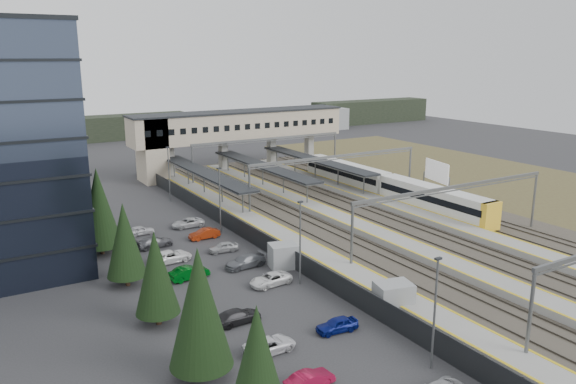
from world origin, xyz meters
TOP-DOWN VIEW (x-y plane):
  - ground at (0.00, 0.00)m, footprint 220.00×220.00m
  - conifer_row at (-22.00, -3.86)m, footprint 4.42×49.82m
  - car_park at (-13.55, -3.67)m, footprint 10.55×44.45m
  - lampposts at (-8.00, 1.25)m, footprint 0.50×53.25m
  - fence at (-6.50, 5.00)m, footprint 0.08×90.00m
  - relay_cabin_near at (-4.35, -16.89)m, footprint 3.44×2.84m
  - relay_cabin_far at (-7.19, -3.50)m, footprint 3.11×2.77m
  - rail_corridor at (9.34, 5.00)m, footprint 34.00×90.00m
  - canopies at (7.00, 27.00)m, footprint 23.10×30.00m
  - footbridge at (7.70, 42.00)m, footprint 40.40×6.40m
  - gantries at (12.00, 3.00)m, footprint 28.40×62.28m
  - train at (20.00, 12.25)m, footprint 2.80×38.92m
  - billboard at (28.00, 10.25)m, footprint 1.56×6.10m
  - scrub_east at (45.00, 5.00)m, footprint 34.00×120.00m
  - treeline_far at (23.81, 92.28)m, footprint 170.00×19.00m

SIDE VIEW (x-z plane):
  - ground at x=0.00m, z-range 0.00..0.00m
  - scrub_east at x=45.00m, z-range 0.00..0.06m
  - rail_corridor at x=9.34m, z-range -0.17..0.75m
  - car_park at x=-13.55m, z-range -0.06..1.24m
  - fence at x=-6.50m, z-range 0.00..2.00m
  - relay_cabin_far at x=-7.19m, z-range 0.00..2.46m
  - relay_cabin_near at x=-4.35m, z-range 0.00..2.51m
  - train at x=20.00m, z-range 0.24..3.77m
  - treeline_far at x=23.81m, z-range -0.55..6.45m
  - billboard at x=28.00m, z-range 0.93..6.28m
  - canopies at x=7.00m, z-range 2.28..5.56m
  - lampposts at x=-8.00m, z-range 0.30..8.37m
  - conifer_row at x=-22.00m, z-range 0.09..9.59m
  - gantries at x=12.00m, z-range 2.41..9.58m
  - footbridge at x=7.70m, z-range 2.33..13.53m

